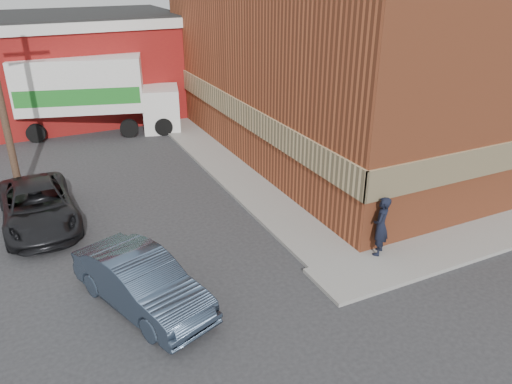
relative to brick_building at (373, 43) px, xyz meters
name	(u,v)px	position (x,y,z in m)	size (l,w,h in m)	color
ground	(318,268)	(-8.50, -9.00, -4.68)	(90.00, 90.00, 0.00)	#28282B
brick_building	(373,43)	(0.00, 0.00, 0.00)	(14.25, 18.25, 9.36)	#A54C2A
sidewalk_west	(220,162)	(-7.90, 0.00, -4.62)	(1.80, 18.00, 0.12)	gray
warehouse	(30,69)	(-14.50, 11.00, -1.87)	(16.30, 8.30, 5.60)	maroon
man	(381,226)	(-6.52, -9.25, -3.64)	(0.68, 0.44, 1.85)	black
sedan	(142,282)	(-13.47, -8.50, -3.96)	(1.53, 4.38, 1.44)	#344257
suv_a	(38,206)	(-15.50, -2.62, -3.99)	(2.29, 4.96, 1.38)	black
box_truck	(97,90)	(-11.76, 6.80, -2.43)	(8.26, 4.39, 3.91)	white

